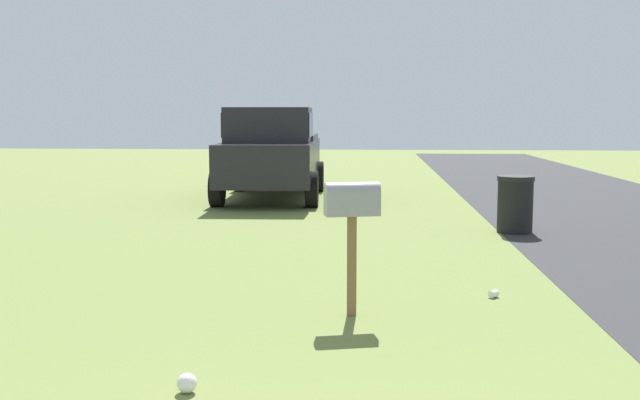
% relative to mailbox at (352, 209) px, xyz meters
% --- Properties ---
extents(mailbox, '(0.32, 0.55, 1.29)m').
position_rel_mailbox_xyz_m(mailbox, '(0.00, 0.00, 0.00)').
color(mailbox, brown).
rests_on(mailbox, ground).
extents(pickup_truck, '(5.03, 2.39, 2.09)m').
position_rel_mailbox_xyz_m(pickup_truck, '(9.85, 2.14, 0.07)').
color(pickup_truck, black).
rests_on(pickup_truck, ground).
extents(trash_bin, '(0.60, 0.60, 0.93)m').
position_rel_mailbox_xyz_m(trash_bin, '(5.29, -2.52, -0.57)').
color(trash_bin, black).
rests_on(trash_bin, ground).
extents(litter_bag_far_scatter, '(0.14, 0.14, 0.14)m').
position_rel_mailbox_xyz_m(litter_bag_far_scatter, '(-2.11, 1.08, -0.97)').
color(litter_bag_far_scatter, silver).
rests_on(litter_bag_far_scatter, ground).
extents(litter_cup_midfield_b, '(0.13, 0.13, 0.08)m').
position_rel_mailbox_xyz_m(litter_cup_midfield_b, '(0.80, -1.48, -1.00)').
color(litter_cup_midfield_b, white).
rests_on(litter_cup_midfield_b, ground).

